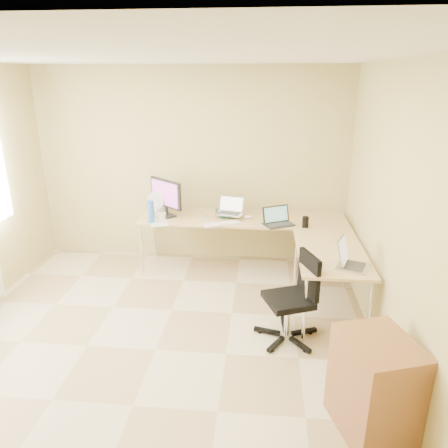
# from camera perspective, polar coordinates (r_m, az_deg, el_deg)

# --- Properties ---
(floor) EXTENTS (4.50, 4.50, 0.00)m
(floor) POSITION_cam_1_polar(r_m,az_deg,el_deg) (4.21, -9.27, -16.50)
(floor) COLOR beige
(floor) RESTS_ON ground
(ceiling) EXTENTS (4.50, 4.50, 0.00)m
(ceiling) POSITION_cam_1_polar(r_m,az_deg,el_deg) (3.43, -11.78, 21.49)
(ceiling) COLOR white
(ceiling) RESTS_ON ground
(wall_back) EXTENTS (4.50, 0.00, 4.50)m
(wall_back) POSITION_cam_1_polar(r_m,az_deg,el_deg) (5.74, -4.44, 7.78)
(wall_back) COLOR tan
(wall_back) RESTS_ON ground
(wall_right) EXTENTS (0.00, 4.50, 4.50)m
(wall_right) POSITION_cam_1_polar(r_m,az_deg,el_deg) (3.66, 23.15, -0.57)
(wall_right) COLOR tan
(wall_right) RESTS_ON ground
(desk_main) EXTENTS (2.65, 0.70, 0.73)m
(desk_main) POSITION_cam_1_polar(r_m,az_deg,el_deg) (5.55, 2.53, -2.69)
(desk_main) COLOR tan
(desk_main) RESTS_ON ground
(desk_return) EXTENTS (0.70, 1.30, 0.73)m
(desk_return) POSITION_cam_1_polar(r_m,az_deg,el_deg) (4.69, 13.95, -7.63)
(desk_return) COLOR tan
(desk_return) RESTS_ON ground
(monitor) EXTENTS (0.56, 0.51, 0.49)m
(monitor) POSITION_cam_1_polar(r_m,az_deg,el_deg) (5.46, -7.88, 3.54)
(monitor) COLOR black
(monitor) RESTS_ON desk_main
(book_stack) EXTENTS (0.31, 0.35, 0.05)m
(book_stack) POSITION_cam_1_polar(r_m,az_deg,el_deg) (5.53, 0.28, 1.53)
(book_stack) COLOR #276B6C
(book_stack) RESTS_ON desk_main
(laptop_center) EXTENTS (0.39, 0.33, 0.22)m
(laptop_center) POSITION_cam_1_polar(r_m,az_deg,el_deg) (5.37, 0.75, 2.46)
(laptop_center) COLOR #B3B3B3
(laptop_center) RESTS_ON desk_main
(laptop_black) EXTENTS (0.43, 0.39, 0.22)m
(laptop_black) POSITION_cam_1_polar(r_m,az_deg,el_deg) (5.16, 7.48, 1.04)
(laptop_black) COLOR black
(laptop_black) RESTS_ON desk_main
(keyboard) EXTENTS (0.46, 0.30, 0.02)m
(keyboard) POSITION_cam_1_polar(r_m,az_deg,el_deg) (5.16, -0.25, 0.02)
(keyboard) COLOR silver
(keyboard) RESTS_ON desk_main
(mouse) EXTENTS (0.13, 0.11, 0.04)m
(mouse) POSITION_cam_1_polar(r_m,az_deg,el_deg) (5.39, 3.36, 0.97)
(mouse) COLOR white
(mouse) RESTS_ON desk_main
(mug) EXTENTS (0.12, 0.12, 0.11)m
(mug) POSITION_cam_1_polar(r_m,az_deg,el_deg) (5.33, -8.46, 0.94)
(mug) COLOR #EDE9CD
(mug) RESTS_ON desk_main
(cd_stack) EXTENTS (0.12, 0.12, 0.03)m
(cd_stack) POSITION_cam_1_polar(r_m,az_deg,el_deg) (5.37, -2.43, 0.85)
(cd_stack) COLOR white
(cd_stack) RESTS_ON desk_main
(water_bottle) EXTENTS (0.10, 0.10, 0.28)m
(water_bottle) POSITION_cam_1_polar(r_m,az_deg,el_deg) (5.27, -9.89, 1.66)
(water_bottle) COLOR #2F62B2
(water_bottle) RESTS_ON desk_main
(papers) EXTENTS (0.30, 0.36, 0.01)m
(papers) POSITION_cam_1_polar(r_m,az_deg,el_deg) (5.29, -8.80, 0.21)
(papers) COLOR beige
(papers) RESTS_ON desk_main
(white_box) EXTENTS (0.24, 0.18, 0.09)m
(white_box) POSITION_cam_1_polar(r_m,az_deg,el_deg) (5.71, -8.71, 2.08)
(white_box) COLOR white
(white_box) RESTS_ON desk_main
(desk_fan) EXTENTS (0.26, 0.26, 0.29)m
(desk_fan) POSITION_cam_1_polar(r_m,az_deg,el_deg) (5.55, -9.08, 2.67)
(desk_fan) COLOR silver
(desk_fan) RESTS_ON desk_main
(black_cup) EXTENTS (0.09, 0.09, 0.13)m
(black_cup) POSITION_cam_1_polar(r_m,az_deg,el_deg) (5.14, 11.00, 0.26)
(black_cup) COLOR black
(black_cup) RESTS_ON desk_main
(laptop_return) EXTENTS (0.42, 0.38, 0.23)m
(laptop_return) POSITION_cam_1_polar(r_m,az_deg,el_deg) (4.17, 17.27, -4.24)
(laptop_return) COLOR #AEAEB1
(laptop_return) RESTS_ON desk_return
(office_chair) EXTENTS (0.69, 0.69, 0.89)m
(office_chair) POSITION_cam_1_polar(r_m,az_deg,el_deg) (4.10, 8.75, -9.26)
(office_chair) COLOR black
(office_chair) RESTS_ON ground
(cabinet) EXTENTS (0.61, 0.68, 0.79)m
(cabinet) POSITION_cam_1_polar(r_m,az_deg,el_deg) (3.38, 19.76, -20.25)
(cabinet) COLOR brown
(cabinet) RESTS_ON ground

